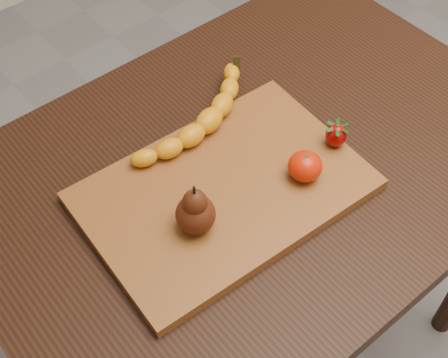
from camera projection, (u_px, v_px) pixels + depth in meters
ground at (245, 343)px, 1.67m from camera, size 3.50×3.50×0.00m
table at (254, 193)px, 1.15m from camera, size 1.00×0.70×0.76m
cutting_board at (224, 190)px, 1.02m from camera, size 0.47×0.32×0.02m
banana at (209, 121)px, 1.08m from camera, size 0.26×0.13×0.04m
pear at (195, 208)px, 0.93m from camera, size 0.07×0.07×0.10m
mandarin at (305, 166)px, 1.01m from camera, size 0.06×0.06×0.05m
strawberry at (336, 134)px, 1.05m from camera, size 0.05×0.05×0.05m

